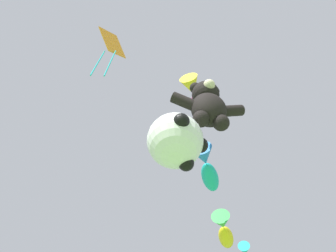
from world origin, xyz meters
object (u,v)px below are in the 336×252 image
at_px(teddy_bear_kite, 208,105).
at_px(fish_kite_magenta, 196,98).
at_px(fish_kite_goldfin, 224,230).
at_px(soccer_ball_kite, 176,141).
at_px(fish_kite_teal, 207,167).
at_px(diamond_kite, 111,47).

relative_size(teddy_bear_kite, fish_kite_magenta, 1.00).
bearing_deg(fish_kite_goldfin, soccer_ball_kite, -119.24).
distance_m(fish_kite_teal, fish_kite_goldfin, 2.84).
height_order(teddy_bear_kite, diamond_kite, diamond_kite).
height_order(fish_kite_magenta, diamond_kite, fish_kite_magenta).
distance_m(soccer_ball_kite, diamond_kite, 3.98).
relative_size(soccer_ball_kite, fish_kite_magenta, 0.65).
xyz_separation_m(soccer_ball_kite, diamond_kite, (-1.76, -0.18, 3.57)).
relative_size(fish_kite_teal, diamond_kite, 0.71).
height_order(teddy_bear_kite, fish_kite_teal, fish_kite_teal).
bearing_deg(fish_kite_goldfin, teddy_bear_kite, -113.04).
xyz_separation_m(fish_kite_teal, fish_kite_goldfin, (1.33, 2.47, -0.48)).
bearing_deg(fish_kite_magenta, teddy_bear_kite, -100.66).
relative_size(fish_kite_teal, fish_kite_goldfin, 1.08).
xyz_separation_m(fish_kite_goldfin, diamond_kite, (-5.08, -6.11, 0.27)).
bearing_deg(fish_kite_magenta, fish_kite_goldfin, 63.99).
distance_m(soccer_ball_kite, fish_kite_goldfin, 7.55).
height_order(fish_kite_magenta, fish_kite_teal, fish_kite_magenta).
relative_size(soccer_ball_kite, diamond_kite, 0.40).
bearing_deg(teddy_bear_kite, soccer_ball_kite, -179.89).
bearing_deg(diamond_kite, fish_kite_magenta, 27.05).
height_order(fish_kite_teal, fish_kite_goldfin, fish_kite_teal).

